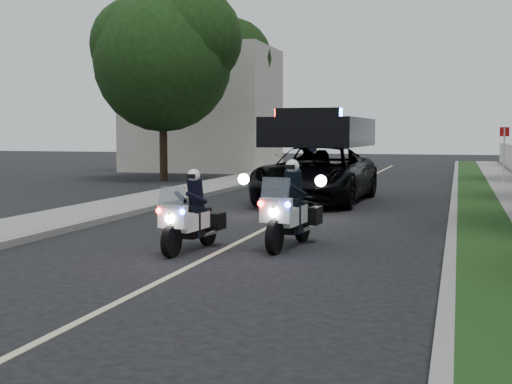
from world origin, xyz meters
TOP-DOWN VIEW (x-y plane):
  - ground at (0.00, 0.00)m, footprint 120.00×120.00m
  - curb_right at (4.10, 10.00)m, footprint 0.20×60.00m
  - grass_verge at (4.80, 10.00)m, footprint 1.20×60.00m
  - curb_left at (-4.10, 10.00)m, footprint 0.20×60.00m
  - sidewalk_left at (-5.20, 10.00)m, footprint 2.00×60.00m
  - building_far at (-10.00, 26.00)m, footprint 8.00×6.00m
  - lane_marking at (0.00, 10.00)m, footprint 0.12×50.00m
  - police_moto_left at (-0.54, 0.14)m, footprint 0.79×1.85m
  - police_moto_right at (1.12, 1.04)m, footprint 0.88×2.04m
  - police_suv at (-0.06, 9.66)m, footprint 3.21×6.54m
  - bicycle at (-2.47, 20.57)m, footprint 0.69×1.89m
  - cyclist at (-2.47, 20.57)m, footprint 0.65×0.46m
  - sign_post at (6.00, 18.64)m, footprint 0.46×0.46m
  - tree_left_near at (-8.68, 17.37)m, footprint 6.83×6.83m
  - tree_left_far at (-9.44, 25.59)m, footprint 6.82×6.82m

SIDE VIEW (x-z plane):
  - ground at x=0.00m, z-range 0.00..0.00m
  - police_moto_left at x=-0.54m, z-range -0.76..0.76m
  - police_moto_right at x=1.12m, z-range -0.84..0.84m
  - police_suv at x=-0.06m, z-range -1.57..1.57m
  - bicycle at x=-2.47m, z-range -0.49..0.49m
  - cyclist at x=-2.47m, z-range -0.86..0.86m
  - sign_post at x=6.00m, z-range -1.25..1.25m
  - tree_left_near at x=-8.68m, z-range -5.17..5.17m
  - tree_left_far at x=-9.44m, z-range -5.10..5.10m
  - lane_marking at x=0.00m, z-range 0.00..0.01m
  - curb_right at x=4.10m, z-range 0.00..0.15m
  - curb_left at x=-4.10m, z-range 0.00..0.15m
  - grass_verge at x=4.80m, z-range 0.00..0.16m
  - sidewalk_left at x=-5.20m, z-range 0.00..0.16m
  - building_far at x=-10.00m, z-range 0.00..7.00m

